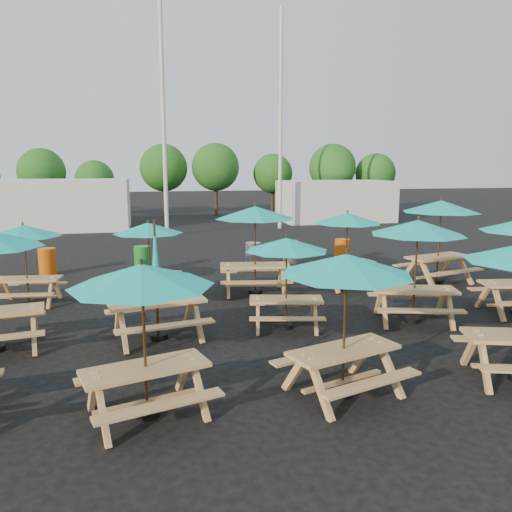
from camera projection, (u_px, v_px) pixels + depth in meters
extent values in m
plane|color=black|center=(268.00, 309.00, 12.56)|extent=(120.00, 120.00, 0.00)
cube|color=tan|center=(27.00, 279.00, 12.90)|extent=(1.71, 0.82, 0.05)
cube|color=tan|center=(20.00, 295.00, 12.36)|extent=(1.66, 0.41, 0.04)
cube|color=tan|center=(36.00, 284.00, 13.54)|extent=(1.66, 0.41, 0.04)
cylinder|color=black|center=(29.00, 302.00, 13.02)|extent=(0.33, 0.33, 0.09)
cylinder|color=brown|center=(26.00, 265.00, 12.84)|extent=(0.04, 0.04, 2.10)
cone|color=#13B5AB|center=(23.00, 231.00, 12.68)|extent=(2.09, 2.09, 0.29)
cube|color=tan|center=(146.00, 368.00, 7.10)|extent=(1.89, 1.17, 0.06)
cube|color=tan|center=(161.00, 406.00, 6.59)|extent=(1.76, 0.75, 0.04)
cube|color=tan|center=(134.00, 371.00, 7.71)|extent=(1.76, 0.75, 0.04)
cylinder|color=black|center=(147.00, 412.00, 7.22)|extent=(0.35, 0.35, 0.10)
cylinder|color=brown|center=(144.00, 341.00, 7.02)|extent=(0.04, 0.04, 2.26)
cone|color=#13B5AB|center=(142.00, 275.00, 6.85)|extent=(2.53, 2.53, 0.31)
cube|color=tan|center=(157.00, 302.00, 10.29)|extent=(2.06, 1.13, 0.07)
cube|color=tan|center=(166.00, 326.00, 9.70)|extent=(1.97, 0.65, 0.04)
cube|color=tan|center=(151.00, 307.00, 11.00)|extent=(1.97, 0.65, 0.04)
cylinder|color=black|center=(158.00, 336.00, 10.43)|extent=(0.39, 0.39, 0.11)
cylinder|color=brown|center=(156.00, 281.00, 10.21)|extent=(0.05, 0.05, 2.49)
cone|color=#13B5AB|center=(156.00, 260.00, 10.14)|extent=(0.24, 0.24, 1.63)
cube|color=tan|center=(150.00, 273.00, 13.59)|extent=(1.74, 1.03, 0.05)
cube|color=tan|center=(144.00, 288.00, 13.05)|extent=(1.63, 0.63, 0.04)
cube|color=tan|center=(156.00, 278.00, 14.23)|extent=(1.63, 0.63, 0.04)
cylinder|color=black|center=(151.00, 296.00, 13.70)|extent=(0.33, 0.33, 0.09)
cylinder|color=brown|center=(149.00, 260.00, 13.52)|extent=(0.04, 0.04, 2.08)
cone|color=#13B5AB|center=(148.00, 228.00, 13.37)|extent=(2.28, 2.28, 0.29)
cube|color=tan|center=(344.00, 350.00, 7.77)|extent=(1.91, 1.21, 0.06)
cube|color=tan|center=(372.00, 383.00, 7.27)|extent=(1.77, 0.79, 0.04)
cube|color=tan|center=(318.00, 354.00, 8.38)|extent=(1.77, 0.79, 0.04)
cylinder|color=black|center=(342.00, 391.00, 7.90)|extent=(0.36, 0.36, 0.10)
cylinder|color=brown|center=(344.00, 325.00, 7.70)|extent=(0.04, 0.04, 2.28)
cone|color=#13B5AB|center=(347.00, 264.00, 7.53)|extent=(2.58, 2.58, 0.32)
cube|color=tan|center=(286.00, 299.00, 10.99)|extent=(1.70, 0.95, 0.05)
cube|color=tan|center=(287.00, 319.00, 10.46)|extent=(1.62, 0.56, 0.04)
cube|color=tan|center=(285.00, 303.00, 11.62)|extent=(1.62, 0.56, 0.04)
cylinder|color=black|center=(286.00, 326.00, 11.10)|extent=(0.32, 0.32, 0.09)
cylinder|color=brown|center=(286.00, 283.00, 10.93)|extent=(0.04, 0.04, 2.05)
cone|color=#13B5AB|center=(287.00, 244.00, 10.77)|extent=(2.19, 2.19, 0.29)
cube|color=tan|center=(255.00, 265.00, 14.02)|extent=(2.04, 1.04, 0.06)
cube|color=tan|center=(257.00, 282.00, 13.37)|extent=(1.97, 0.55, 0.04)
cube|color=tan|center=(254.00, 271.00, 14.77)|extent=(1.97, 0.55, 0.04)
cylinder|color=black|center=(255.00, 291.00, 14.15)|extent=(0.39, 0.39, 0.11)
cylinder|color=brown|center=(255.00, 250.00, 13.94)|extent=(0.05, 0.05, 2.49)
cone|color=#13B5AB|center=(255.00, 212.00, 13.75)|extent=(2.54, 2.54, 0.35)
cube|color=tan|center=(505.00, 340.00, 9.02)|extent=(1.86, 0.77, 0.04)
cube|color=tan|center=(414.00, 290.00, 11.43)|extent=(2.00, 1.20, 0.06)
cube|color=tan|center=(422.00, 311.00, 10.81)|extent=(1.87, 0.75, 0.04)
cube|color=tan|center=(407.00, 295.00, 12.15)|extent=(1.87, 0.75, 0.04)
cylinder|color=black|center=(413.00, 320.00, 11.55)|extent=(0.37, 0.37, 0.10)
cylinder|color=brown|center=(415.00, 271.00, 11.35)|extent=(0.05, 0.05, 2.39)
cone|color=#13B5AB|center=(418.00, 227.00, 11.17)|extent=(2.64, 2.64, 0.33)
cube|color=tan|center=(346.00, 263.00, 14.82)|extent=(1.86, 1.11, 0.06)
cube|color=tan|center=(359.00, 276.00, 14.31)|extent=(1.74, 0.69, 0.04)
cube|color=tan|center=(333.00, 268.00, 15.42)|extent=(1.74, 0.69, 0.04)
cylinder|color=black|center=(345.00, 285.00, 14.94)|extent=(0.35, 0.35, 0.10)
cylinder|color=brown|center=(346.00, 250.00, 14.75)|extent=(0.04, 0.04, 2.23)
cone|color=#13B5AB|center=(347.00, 218.00, 14.58)|extent=(2.45, 2.45, 0.31)
cube|color=tan|center=(504.00, 289.00, 12.78)|extent=(1.87, 0.52, 0.04)
cube|color=tan|center=(438.00, 257.00, 15.20)|extent=(2.14, 1.27, 0.07)
cube|color=tan|center=(457.00, 272.00, 14.62)|extent=(2.01, 0.78, 0.04)
cube|color=tan|center=(419.00, 263.00, 15.91)|extent=(2.01, 0.78, 0.04)
cylinder|color=black|center=(436.00, 281.00, 15.34)|extent=(0.40, 0.40, 0.11)
cylinder|color=brown|center=(439.00, 242.00, 15.12)|extent=(0.05, 0.05, 2.57)
cone|color=#13B5AB|center=(441.00, 206.00, 14.93)|extent=(2.81, 2.81, 0.36)
cylinder|color=#C6510B|center=(47.00, 262.00, 16.42)|extent=(0.56, 0.56, 0.90)
cylinder|color=#178226|center=(143.00, 259.00, 16.86)|extent=(0.56, 0.56, 0.90)
cylinder|color=gray|center=(253.00, 255.00, 17.62)|extent=(0.56, 0.56, 0.90)
cylinder|color=gray|center=(290.00, 253.00, 18.10)|extent=(0.56, 0.56, 0.90)
cylinder|color=#C6510B|center=(342.00, 251.00, 18.46)|extent=(0.56, 0.56, 0.90)
cylinder|color=silver|center=(163.00, 115.00, 24.55)|extent=(0.20, 0.20, 12.00)
cylinder|color=silver|center=(281.00, 121.00, 27.81)|extent=(0.20, 0.20, 12.00)
cube|color=silver|center=(56.00, 205.00, 27.99)|extent=(8.00, 4.00, 2.80)
cube|color=silver|center=(335.00, 201.00, 32.46)|extent=(7.00, 4.00, 2.60)
cylinder|color=#382314|center=(44.00, 203.00, 33.37)|extent=(0.24, 0.24, 2.14)
sphere|color=#1E5919|center=(42.00, 172.00, 32.99)|extent=(3.11, 3.11, 3.11)
cylinder|color=#382314|center=(96.00, 206.00, 33.85)|extent=(0.24, 0.24, 1.78)
sphere|color=#1E5919|center=(95.00, 180.00, 33.54)|extent=(2.59, 2.59, 2.59)
cylinder|color=#382314|center=(165.00, 200.00, 35.78)|extent=(0.24, 0.24, 2.31)
sphere|color=#1E5919|center=(164.00, 168.00, 35.37)|extent=(3.36, 3.36, 3.36)
cylinder|color=#382314|center=(216.00, 199.00, 36.08)|extent=(0.24, 0.24, 2.35)
sphere|color=#1E5919|center=(216.00, 167.00, 35.67)|extent=(3.41, 3.41, 3.41)
cylinder|color=#382314|center=(273.00, 200.00, 37.40)|extent=(0.24, 0.24, 2.02)
sphere|color=#1E5919|center=(273.00, 174.00, 37.05)|extent=(2.94, 2.94, 2.94)
cylinder|color=#382314|center=(332.00, 199.00, 36.49)|extent=(0.24, 0.24, 2.32)
sphere|color=#1E5919|center=(332.00, 167.00, 36.08)|extent=(3.38, 3.38, 3.38)
cylinder|color=#382314|center=(374.00, 200.00, 37.24)|extent=(0.24, 0.24, 2.03)
sphere|color=#1E5919|center=(375.00, 173.00, 36.88)|extent=(2.95, 2.95, 2.95)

